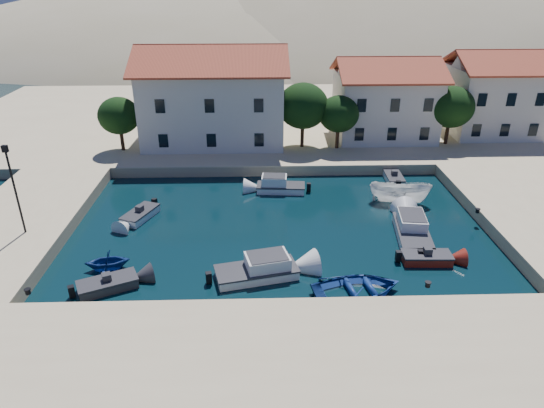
{
  "coord_description": "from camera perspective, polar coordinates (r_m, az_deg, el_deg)",
  "views": [
    {
      "loc": [
        -1.48,
        -21.6,
        17.03
      ],
      "look_at": [
        -0.53,
        9.85,
        2.0
      ],
      "focal_mm": 32.0,
      "sensor_mm": 36.0,
      "label": 1
    }
  ],
  "objects": [
    {
      "name": "trees",
      "position": [
        48.98,
        5.46,
        11.01
      ],
      "size": [
        37.3,
        5.3,
        6.45
      ],
      "color": "#382314",
      "rests_on": "quay_north"
    },
    {
      "name": "building_right",
      "position": [
        58.7,
        24.61,
        11.93
      ],
      "size": [
        9.45,
        8.4,
        8.8
      ],
      "color": "silver",
      "rests_on": "quay_north"
    },
    {
      "name": "motorboat_white_ne",
      "position": [
        45.13,
        14.13,
        2.97
      ],
      "size": [
        1.56,
        3.12,
        1.25
      ],
      "rotation": [
        0.0,
        0.0,
        1.53
      ],
      "color": "white",
      "rests_on": "ground"
    },
    {
      "name": "lamppost",
      "position": [
        35.83,
        -28.17,
        2.35
      ],
      "size": [
        0.35,
        0.25,
        6.22
      ],
      "color": "black",
      "rests_on": "quay_west"
    },
    {
      "name": "cabin_cruiser_east",
      "position": [
        35.84,
        16.2,
        -3.09
      ],
      "size": [
        2.86,
        5.62,
        1.6
      ],
      "rotation": [
        0.0,
        0.0,
        1.44
      ],
      "color": "white",
      "rests_on": "ground"
    },
    {
      "name": "rowboat_south",
      "position": [
        29.34,
        9.92,
        -10.4
      ],
      "size": [
        5.87,
        4.64,
        1.1
      ],
      "primitive_type": "imported",
      "rotation": [
        0.0,
        0.0,
        1.75
      ],
      "color": "navy",
      "rests_on": "ground"
    },
    {
      "name": "quay_south",
      "position": [
        22.78,
        2.72,
        -21.03
      ],
      "size": [
        52.0,
        12.0,
        1.0
      ],
      "primitive_type": "cube",
      "color": "#CBB58B",
      "rests_on": "ground"
    },
    {
      "name": "quay_north",
      "position": [
        61.95,
        1.58,
        10.05
      ],
      "size": [
        80.0,
        36.0,
        1.0
      ],
      "primitive_type": "cube",
      "color": "#CBB58B",
      "rests_on": "ground"
    },
    {
      "name": "motorboat_red_se",
      "position": [
        33.22,
        17.73,
        -6.07
      ],
      "size": [
        3.21,
        1.52,
        1.25
      ],
      "rotation": [
        0.0,
        0.0,
        -0.03
      ],
      "color": "maroon",
      "rests_on": "ground"
    },
    {
      "name": "quay_west",
      "position": [
        39.74,
        -27.71,
        -2.2
      ],
      "size": [
        8.0,
        20.0,
        1.0
      ],
      "primitive_type": "cube",
      "color": "#CBB58B",
      "rests_on": "ground"
    },
    {
      "name": "rowboat_west",
      "position": [
        32.87,
        -18.68,
        -7.2
      ],
      "size": [
        3.1,
        2.8,
        1.44
      ],
      "primitive_type": "imported",
      "rotation": [
        0.0,
        0.0,
        -1.4
      ],
      "color": "navy",
      "rests_on": "ground"
    },
    {
      "name": "boat_east",
      "position": [
        41.13,
        14.69,
        0.19
      ],
      "size": [
        5.22,
        2.86,
        1.91
      ],
      "primitive_type": "imported",
      "rotation": [
        0.0,
        0.0,
        1.36
      ],
      "color": "white",
      "rests_on": "ground"
    },
    {
      "name": "building_mid",
      "position": [
        53.68,
        13.17,
        12.18
      ],
      "size": [
        10.5,
        8.4,
        8.3
      ],
      "color": "silver",
      "rests_on": "quay_north"
    },
    {
      "name": "ground",
      "position": [
        27.55,
        1.77,
        -12.66
      ],
      "size": [
        400.0,
        400.0,
        0.0
      ],
      "primitive_type": "plane",
      "color": "black",
      "rests_on": "ground"
    },
    {
      "name": "bollards",
      "position": [
        30.32,
        6.69,
        -6.25
      ],
      "size": [
        29.36,
        9.56,
        0.3
      ],
      "color": "black",
      "rests_on": "ground"
    },
    {
      "name": "motorboat_grey_sw",
      "position": [
        30.78,
        -18.75,
        -8.96
      ],
      "size": [
        3.75,
        2.83,
        1.25
      ],
      "rotation": [
        0.0,
        0.0,
        0.44
      ],
      "color": "#2F2F34",
      "rests_on": "ground"
    },
    {
      "name": "cabin_cruiser_south",
      "position": [
        30.15,
        -1.84,
        -7.78
      ],
      "size": [
        5.4,
        3.25,
        1.6
      ],
      "rotation": [
        0.0,
        0.0,
        0.23
      ],
      "color": "white",
      "rests_on": "ground"
    },
    {
      "name": "motorboat_white_west",
      "position": [
        38.46,
        -15.23,
        -1.22
      ],
      "size": [
        2.65,
        3.66,
        1.25
      ],
      "rotation": [
        0.0,
        0.0,
        -1.97
      ],
      "color": "white",
      "rests_on": "ground"
    },
    {
      "name": "hills",
      "position": [
        152.36,
        6.79,
        9.97
      ],
      "size": [
        254.0,
        176.0,
        99.0
      ],
      "color": "tan",
      "rests_on": "ground"
    },
    {
      "name": "building_left",
      "position": [
        51.03,
        -6.94,
        12.8
      ],
      "size": [
        14.7,
        9.45,
        9.7
      ],
      "color": "silver",
      "rests_on": "quay_north"
    },
    {
      "name": "cabin_cruiser_north",
      "position": [
        41.65,
        1.04,
        2.11
      ],
      "size": [
        4.23,
        2.06,
        1.6
      ],
      "rotation": [
        0.0,
        0.0,
        3.06
      ],
      "color": "white",
      "rests_on": "ground"
    }
  ]
}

